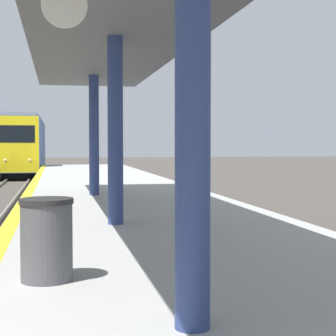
# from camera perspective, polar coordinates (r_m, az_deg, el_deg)

# --- Properties ---
(train) EXTENTS (2.83, 18.66, 4.61)m
(train) POSITION_cam_1_polar(r_m,az_deg,el_deg) (47.33, -14.32, 2.23)
(train) COLOR black
(train) RESTS_ON ground
(station_canopy) EXTENTS (3.32, 18.59, 3.78)m
(station_canopy) POSITION_cam_1_polar(r_m,az_deg,el_deg) (10.94, -5.41, 13.00)
(station_canopy) COLOR navy
(station_canopy) RESTS_ON platform_right
(trash_bin) EXTENTS (0.61, 0.61, 0.93)m
(trash_bin) POSITION_cam_1_polar(r_m,az_deg,el_deg) (6.50, -12.23, -7.10)
(trash_bin) COLOR #4C4C51
(trash_bin) RESTS_ON platform_right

